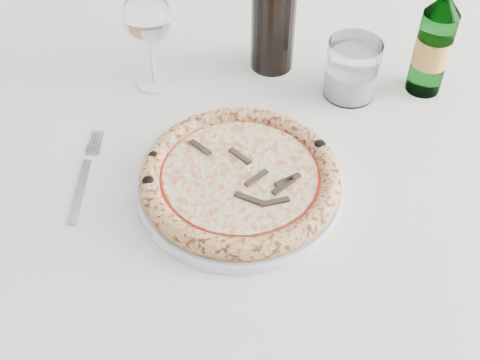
{
  "coord_description": "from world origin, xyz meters",
  "views": [
    {
      "loc": [
        -0.17,
        -0.84,
        1.39
      ],
      "look_at": [
        -0.2,
        -0.26,
        0.78
      ],
      "focal_mm": 45.0,
      "sensor_mm": 36.0,
      "label": 1
    }
  ],
  "objects_px": {
    "pizza": "(240,177)",
    "beer_bottle": "(434,44)",
    "wine_glass": "(147,20)",
    "dining_table": "(243,178)",
    "tumbler": "(352,72)",
    "chair_far": "(267,1)",
    "plate": "(240,185)"
  },
  "relations": [
    {
      "from": "wine_glass",
      "to": "dining_table",
      "type": "bearing_deg",
      "value": -41.94
    },
    {
      "from": "plate",
      "to": "tumbler",
      "type": "distance_m",
      "value": 0.29
    },
    {
      "from": "chair_far",
      "to": "pizza",
      "type": "relative_size",
      "value": 3.29
    },
    {
      "from": "dining_table",
      "to": "plate",
      "type": "distance_m",
      "value": 0.13
    },
    {
      "from": "dining_table",
      "to": "tumbler",
      "type": "xyz_separation_m",
      "value": [
        0.17,
        0.13,
        0.12
      ]
    },
    {
      "from": "plate",
      "to": "chair_far",
      "type": "bearing_deg",
      "value": 88.15
    },
    {
      "from": "plate",
      "to": "pizza",
      "type": "xyz_separation_m",
      "value": [
        -0.0,
        -0.0,
        0.02
      ]
    },
    {
      "from": "chair_far",
      "to": "beer_bottle",
      "type": "bearing_deg",
      "value": -67.92
    },
    {
      "from": "plate",
      "to": "pizza",
      "type": "distance_m",
      "value": 0.02
    },
    {
      "from": "chair_far",
      "to": "tumbler",
      "type": "xyz_separation_m",
      "value": [
        0.14,
        -0.68,
        0.27
      ]
    },
    {
      "from": "dining_table",
      "to": "tumbler",
      "type": "height_order",
      "value": "tumbler"
    },
    {
      "from": "dining_table",
      "to": "tumbler",
      "type": "bearing_deg",
      "value": 37.15
    },
    {
      "from": "plate",
      "to": "wine_glass",
      "type": "xyz_separation_m",
      "value": [
        -0.16,
        0.24,
        0.11
      ]
    },
    {
      "from": "chair_far",
      "to": "pizza",
      "type": "distance_m",
      "value": 0.94
    },
    {
      "from": "dining_table",
      "to": "pizza",
      "type": "xyz_separation_m",
      "value": [
        -0.0,
        -0.1,
        0.11
      ]
    },
    {
      "from": "pizza",
      "to": "beer_bottle",
      "type": "relative_size",
      "value": 1.27
    },
    {
      "from": "plate",
      "to": "wine_glass",
      "type": "distance_m",
      "value": 0.31
    },
    {
      "from": "chair_far",
      "to": "beer_bottle",
      "type": "xyz_separation_m",
      "value": [
        0.27,
        -0.66,
        0.31
      ]
    },
    {
      "from": "plate",
      "to": "wine_glass",
      "type": "height_order",
      "value": "wine_glass"
    },
    {
      "from": "dining_table",
      "to": "wine_glass",
      "type": "distance_m",
      "value": 0.29
    },
    {
      "from": "wine_glass",
      "to": "beer_bottle",
      "type": "relative_size",
      "value": 0.77
    },
    {
      "from": "chair_far",
      "to": "pizza",
      "type": "height_order",
      "value": "chair_far"
    },
    {
      "from": "pizza",
      "to": "beer_bottle",
      "type": "xyz_separation_m",
      "value": [
        0.3,
        0.25,
        0.06
      ]
    },
    {
      "from": "beer_bottle",
      "to": "pizza",
      "type": "bearing_deg",
      "value": -140.18
    },
    {
      "from": "dining_table",
      "to": "tumbler",
      "type": "relative_size",
      "value": 16.89
    },
    {
      "from": "plate",
      "to": "pizza",
      "type": "relative_size",
      "value": 1.05
    },
    {
      "from": "chair_far",
      "to": "tumbler",
      "type": "height_order",
      "value": "chair_far"
    },
    {
      "from": "chair_far",
      "to": "pizza",
      "type": "bearing_deg",
      "value": -91.85
    },
    {
      "from": "chair_far",
      "to": "beer_bottle",
      "type": "distance_m",
      "value": 0.78
    },
    {
      "from": "wine_glass",
      "to": "beer_bottle",
      "type": "height_order",
      "value": "beer_bottle"
    },
    {
      "from": "dining_table",
      "to": "chair_far",
      "type": "relative_size",
      "value": 1.77
    },
    {
      "from": "beer_bottle",
      "to": "plate",
      "type": "bearing_deg",
      "value": -140.18
    }
  ]
}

